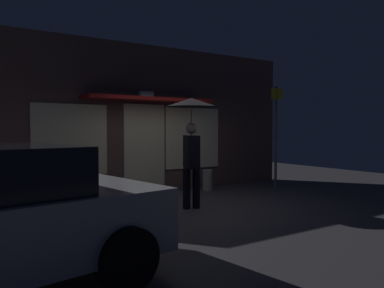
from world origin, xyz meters
The scene contains 5 objects.
ground_plane centered at (0.00, 0.00, 0.00)m, with size 18.00×18.00×0.00m, color #423F44.
building_facade centered at (0.00, 2.34, 1.83)m, with size 8.81×1.00×3.67m.
person_with_umbrella centered at (-0.03, 0.02, 1.65)m, with size 1.02×1.02×2.21m.
street_sign_post centered at (3.39, 1.06, 1.56)m, with size 0.40×0.07×2.78m.
sidewalk_bollard centered at (1.52, 1.63, 0.27)m, with size 0.25×0.25×0.55m, color #9E998E.
Camera 1 is at (-4.22, -6.39, 1.60)m, focal length 35.99 mm.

